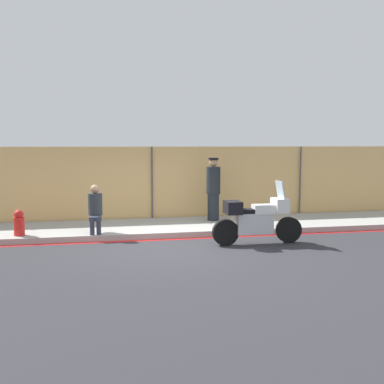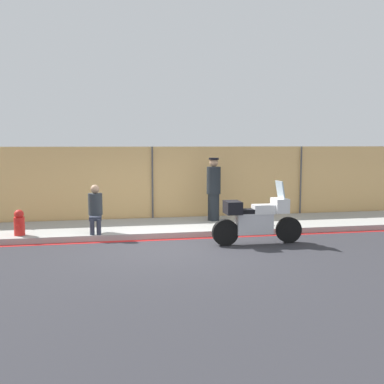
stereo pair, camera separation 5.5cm
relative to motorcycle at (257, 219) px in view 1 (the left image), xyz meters
name	(u,v)px [view 1 (the left image)]	position (x,y,z in m)	size (l,w,h in m)	color
ground_plane	(168,248)	(-2.13, 0.01, -0.61)	(120.00, 120.00, 0.00)	#2D2D33
sidewalk	(157,227)	(-2.13, 2.21, -0.54)	(35.64, 2.41, 0.15)	#9E9E99
curb_paint_stripe	(163,240)	(-2.13, 0.92, -0.61)	(35.64, 0.18, 0.01)	red
storefront_fence	(152,185)	(-2.13, 3.50, 0.54)	(33.86, 0.17, 2.31)	#E5B26B
motorcycle	(257,219)	(0.00, 0.00, 0.00)	(2.22, 0.51, 1.51)	black
officer_standing	(213,189)	(-0.42, 2.62, 0.48)	(0.41, 0.41, 1.84)	#1E2328
person_seated_on_curb	(95,206)	(-3.80, 1.44, 0.21)	(0.36, 0.63, 1.21)	#2D3342
fire_hydrant	(19,223)	(-5.64, 1.41, -0.15)	(0.26, 0.32, 0.64)	red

